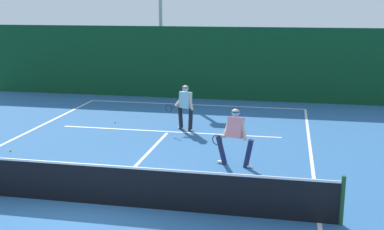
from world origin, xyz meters
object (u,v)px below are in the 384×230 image
player_far (185,106)px  tennis_ball_extra (115,122)px  player_near (235,135)px  tennis_ball (10,150)px  light_pole (160,4)px

player_far → tennis_ball_extra: player_far is taller
tennis_ball_extra → player_near: bearing=-39.0°
tennis_ball → tennis_ball_extra: (1.94, 4.14, 0.00)m
tennis_ball → tennis_ball_extra: same height
player_far → tennis_ball: size_ratio=25.13×
player_near → light_pole: size_ratio=0.23×
player_near → light_pole: 13.03m
player_far → light_pole: size_ratio=0.23×
player_near → tennis_ball: (-7.03, -0.02, -0.88)m
tennis_ball_extra → tennis_ball: bearing=-115.1°
player_far → tennis_ball_extra: bearing=17.5°
player_near → player_far: size_ratio=1.00×
tennis_ball → player_near: bearing=0.1°
tennis_ball → tennis_ball_extra: size_ratio=1.00×
player_near → tennis_ball: 7.08m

